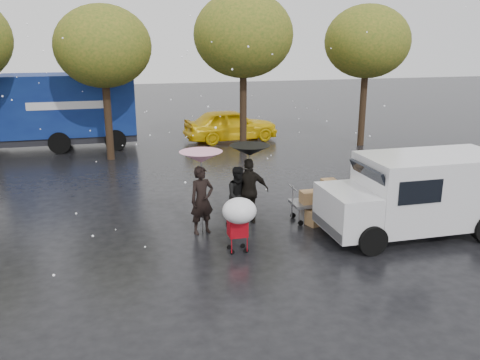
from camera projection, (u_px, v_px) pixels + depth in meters
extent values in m
plane|color=black|center=(247.00, 236.00, 13.80)|extent=(90.00, 90.00, 0.00)
imported|color=black|center=(202.00, 200.00, 13.79)|extent=(0.78, 0.62, 1.89)
imported|color=black|center=(239.00, 196.00, 14.45)|extent=(0.89, 0.73, 1.70)
imported|color=black|center=(249.00, 191.00, 14.54)|extent=(1.15, 0.54, 1.91)
cylinder|color=#4C4C4C|center=(202.00, 196.00, 13.75)|extent=(0.02, 0.02, 2.15)
cone|color=#DF5B84|center=(201.00, 157.00, 13.45)|extent=(1.15, 1.15, 0.30)
sphere|color=#4C4C4C|center=(201.00, 156.00, 13.44)|extent=(0.06, 0.06, 0.06)
cylinder|color=#4C4C4C|center=(249.00, 187.00, 14.51)|extent=(0.02, 0.02, 2.15)
cone|color=black|center=(250.00, 150.00, 14.21)|extent=(1.14, 1.14, 0.30)
sphere|color=#4C4C4C|center=(250.00, 149.00, 14.20)|extent=(0.06, 0.06, 0.06)
cube|color=slate|center=(316.00, 202.00, 14.85)|extent=(1.50, 0.80, 0.08)
cylinder|color=slate|center=(293.00, 196.00, 14.61)|extent=(0.04, 0.04, 0.60)
cube|color=brown|center=(327.00, 193.00, 14.96)|extent=(0.55, 0.45, 0.40)
cube|color=brown|center=(308.00, 197.00, 14.63)|extent=(0.45, 0.40, 0.35)
cube|color=brown|center=(329.00, 184.00, 14.62)|extent=(0.40, 0.35, 0.28)
cube|color=tan|center=(318.00, 199.00, 14.84)|extent=(0.90, 0.55, 0.12)
cylinder|color=black|center=(301.00, 223.00, 14.54)|extent=(0.16, 0.05, 0.16)
cylinder|color=black|center=(293.00, 215.00, 15.14)|extent=(0.16, 0.05, 0.16)
cylinder|color=black|center=(339.00, 219.00, 14.83)|extent=(0.16, 0.05, 0.16)
cylinder|color=black|center=(330.00, 212.00, 15.42)|extent=(0.16, 0.05, 0.16)
cube|color=#A70914|center=(238.00, 227.00, 12.67)|extent=(0.47, 0.41, 0.45)
cylinder|color=#A70914|center=(239.00, 216.00, 12.39)|extent=(0.42, 0.02, 0.02)
cylinder|color=#4C4C4C|center=(239.00, 218.00, 12.41)|extent=(0.02, 0.02, 0.60)
ellipsoid|color=white|center=(239.00, 211.00, 12.36)|extent=(0.84, 0.84, 0.63)
cylinder|color=black|center=(232.00, 252.00, 12.64)|extent=(0.12, 0.04, 0.12)
cylinder|color=black|center=(229.00, 247.00, 12.94)|extent=(0.12, 0.04, 0.12)
cylinder|color=black|center=(246.00, 251.00, 12.73)|extent=(0.12, 0.04, 0.12)
cylinder|color=black|center=(243.00, 246.00, 13.03)|extent=(0.12, 0.04, 0.12)
cube|color=white|center=(431.00, 189.00, 13.73)|extent=(3.80, 2.00, 1.90)
cube|color=white|center=(348.00, 210.00, 13.27)|extent=(1.20, 1.95, 1.10)
cube|color=black|center=(370.00, 178.00, 13.16)|extent=(0.37, 1.70, 0.67)
cube|color=slate|center=(328.00, 227.00, 13.25)|extent=(0.12, 1.90, 0.25)
cylinder|color=black|center=(372.00, 240.00, 12.56)|extent=(0.76, 0.28, 0.76)
cylinder|color=black|center=(339.00, 215.00, 14.33)|extent=(0.76, 0.28, 0.76)
cylinder|color=black|center=(441.00, 205.00, 15.12)|extent=(0.76, 0.28, 0.76)
cube|color=navy|center=(69.00, 104.00, 23.96)|extent=(6.00, 2.50, 2.80)
cube|color=black|center=(50.00, 137.00, 24.16)|extent=(8.00, 2.30, 0.35)
cube|color=white|center=(67.00, 105.00, 22.76)|extent=(3.50, 0.03, 0.35)
cylinder|color=black|center=(115.00, 140.00, 23.81)|extent=(1.00, 0.30, 1.00)
cylinder|color=black|center=(115.00, 131.00, 25.95)|extent=(1.00, 0.30, 1.00)
cube|color=brown|center=(316.00, 217.00, 14.57)|extent=(0.60, 0.54, 0.45)
cube|color=brown|center=(310.00, 198.00, 16.36)|extent=(0.53, 0.44, 0.38)
imported|color=yellow|center=(231.00, 125.00, 25.97)|extent=(4.95, 2.45, 1.62)
cylinder|color=black|center=(107.00, 108.00, 21.66)|extent=(0.32, 0.32, 4.48)
ellipsoid|color=#325317|center=(103.00, 46.00, 20.95)|extent=(4.00, 4.00, 3.40)
cylinder|color=black|center=(243.00, 99.00, 23.03)|extent=(0.32, 0.32, 4.90)
ellipsoid|color=#325317|center=(243.00, 35.00, 22.25)|extent=(4.40, 4.40, 3.74)
cylinder|color=black|center=(363.00, 98.00, 24.49)|extent=(0.32, 0.32, 4.62)
ellipsoid|color=#325317|center=(367.00, 41.00, 23.76)|extent=(4.00, 4.00, 3.40)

